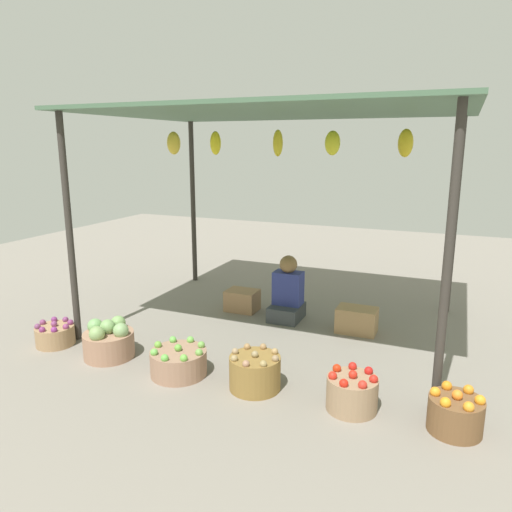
% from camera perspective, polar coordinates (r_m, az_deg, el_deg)
% --- Properties ---
extents(ground_plane, '(14.00, 14.00, 0.00)m').
position_cam_1_polar(ground_plane, '(5.74, 2.43, -7.98)').
color(ground_plane, gray).
extents(market_stall_structure, '(3.95, 2.82, 2.42)m').
position_cam_1_polar(market_stall_structure, '(5.36, 2.76, 15.36)').
color(market_stall_structure, '#38332D').
rests_on(market_stall_structure, ground).
extents(vendor_person, '(0.36, 0.44, 0.78)m').
position_cam_1_polar(vendor_person, '(5.81, 3.74, -4.63)').
color(vendor_person, '#383E40').
rests_on(vendor_person, ground).
extents(basket_purple_onions, '(0.39, 0.39, 0.26)m').
position_cam_1_polar(basket_purple_onions, '(5.55, -22.66, -8.58)').
color(basket_purple_onions, '#A37F59').
rests_on(basket_purple_onions, ground).
extents(basket_cabbages, '(0.49, 0.49, 0.39)m').
position_cam_1_polar(basket_cabbages, '(5.05, -17.02, -9.60)').
color(basket_cabbages, '#A4785F').
rests_on(basket_cabbages, ground).
extents(basket_green_apples, '(0.52, 0.52, 0.29)m').
position_cam_1_polar(basket_green_apples, '(4.57, -9.14, -12.25)').
color(basket_green_apples, '#9E775E').
rests_on(basket_green_apples, ground).
extents(basket_potatoes, '(0.44, 0.44, 0.35)m').
position_cam_1_polar(basket_potatoes, '(4.26, -0.13, -13.56)').
color(basket_potatoes, olive).
rests_on(basket_potatoes, ground).
extents(basket_red_tomatoes, '(0.41, 0.41, 0.33)m').
position_cam_1_polar(basket_red_tomatoes, '(4.04, 11.29, -15.54)').
color(basket_red_tomatoes, '#9D7D5E').
rests_on(basket_red_tomatoes, ground).
extents(basket_oranges, '(0.39, 0.39, 0.33)m').
position_cam_1_polar(basket_oranges, '(3.99, 22.52, -16.84)').
color(basket_oranges, brown).
rests_on(basket_oranges, ground).
extents(wooden_crate_near_vendor, '(0.44, 0.29, 0.28)m').
position_cam_1_polar(wooden_crate_near_vendor, '(5.56, 11.82, -7.43)').
color(wooden_crate_near_vendor, '#A68155').
rests_on(wooden_crate_near_vendor, ground).
extents(wooden_crate_stacked_rear, '(0.39, 0.31, 0.26)m').
position_cam_1_polar(wooden_crate_stacked_rear, '(6.14, -1.64, -5.26)').
color(wooden_crate_stacked_rear, '#A07A53').
rests_on(wooden_crate_stacked_rear, ground).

